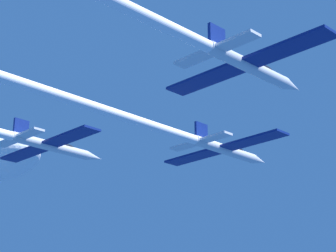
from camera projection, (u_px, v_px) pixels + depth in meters
jet_lead at (165, 130)px, 75.00m from camera, size 19.08×46.43×3.16m
jet_right_wing at (171, 28)px, 53.76m from camera, size 19.08×45.51×3.16m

